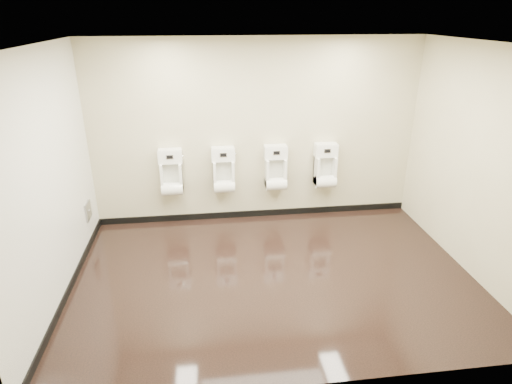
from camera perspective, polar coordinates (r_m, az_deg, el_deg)
ground at (r=5.56m, az=2.40°, el=-11.08°), size 5.00×3.50×0.00m
ceiling at (r=4.62m, az=3.00°, el=19.11°), size 5.00×3.50×0.00m
back_wall at (r=6.56m, az=0.06°, el=7.87°), size 5.00×0.02×2.80m
front_wall at (r=3.36m, az=7.75°, el=-7.77°), size 5.00×0.02×2.80m
left_wall at (r=5.13m, az=-26.03°, el=1.10°), size 0.02×3.50×2.80m
right_wall at (r=5.87m, az=27.55°, el=3.37°), size 0.02×3.50×2.80m
tile_overlay_left at (r=5.13m, az=-25.98°, el=1.11°), size 0.01×3.50×2.80m
skirting_back at (r=7.02m, az=0.07°, el=-2.85°), size 5.00×0.02×0.10m
skirting_left at (r=5.72m, az=-23.55°, el=-11.54°), size 0.02×3.50×0.10m
access_panel at (r=6.52m, az=-21.49°, el=-2.33°), size 0.04×0.25×0.25m
urinal_0 at (r=6.59m, az=-11.20°, el=2.16°), size 0.37×0.27×0.68m
urinal_1 at (r=6.58m, az=-4.33°, el=2.50°), size 0.37×0.27×0.68m
urinal_2 at (r=6.67m, az=2.64°, el=2.81°), size 0.37×0.27×0.68m
urinal_3 at (r=6.84m, az=9.22°, el=3.07°), size 0.37×0.27×0.68m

